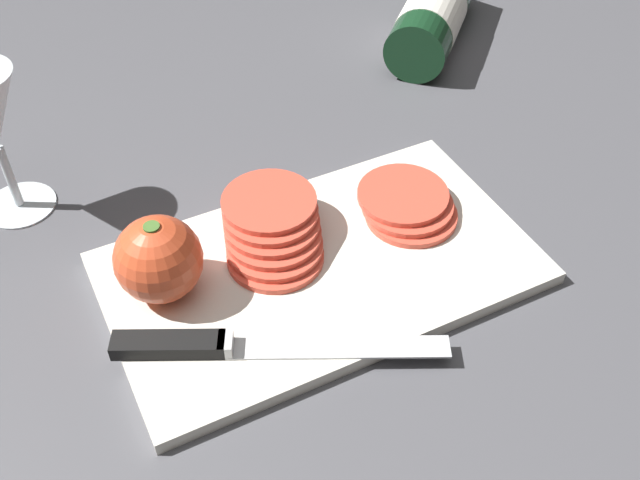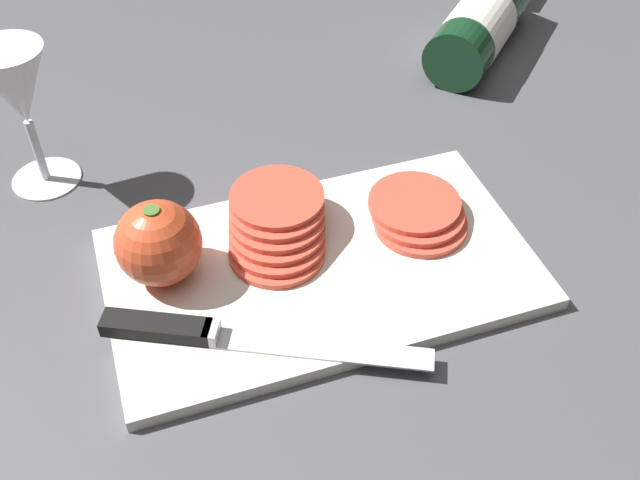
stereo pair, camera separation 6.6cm
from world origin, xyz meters
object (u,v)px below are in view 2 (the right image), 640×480
at_px(whole_tomato, 158,243).
at_px(tomato_slice_stack_near, 277,225).
at_px(wine_bottle, 483,21).
at_px(tomato_slice_stack_far, 418,213).
at_px(knife, 195,332).
at_px(wine_glass, 18,93).

distance_m(whole_tomato, tomato_slice_stack_near, 0.11).
relative_size(wine_bottle, whole_tomato, 3.64).
xyz_separation_m(tomato_slice_stack_near, tomato_slice_stack_far, (0.13, -0.02, -0.01)).
bearing_deg(tomato_slice_stack_far, wine_bottle, 52.96).
bearing_deg(tomato_slice_stack_near, whole_tomato, -175.08).
relative_size(wine_bottle, tomato_slice_stack_far, 2.64).
height_order(knife, tomato_slice_stack_near, tomato_slice_stack_near).
xyz_separation_m(wine_bottle, tomato_slice_stack_far, (-0.22, -0.29, -0.02)).
bearing_deg(whole_tomato, tomato_slice_stack_near, 4.92).
distance_m(knife, tomato_slice_stack_near, 0.13).
height_order(wine_bottle, whole_tomato, whole_tomato).
height_order(wine_glass, whole_tomato, wine_glass).
height_order(wine_bottle, wine_glass, wine_glass).
relative_size(knife, tomato_slice_stack_far, 2.42).
relative_size(wine_glass, tomato_slice_stack_near, 1.19).
distance_m(wine_glass, knife, 0.30).
bearing_deg(wine_bottle, tomato_slice_stack_far, -127.04).
relative_size(wine_glass, knife, 0.60).
distance_m(wine_bottle, knife, 0.58).
distance_m(whole_tomato, knife, 0.09).
bearing_deg(whole_tomato, tomato_slice_stack_far, -2.12).
height_order(whole_tomato, knife, whole_tomato).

